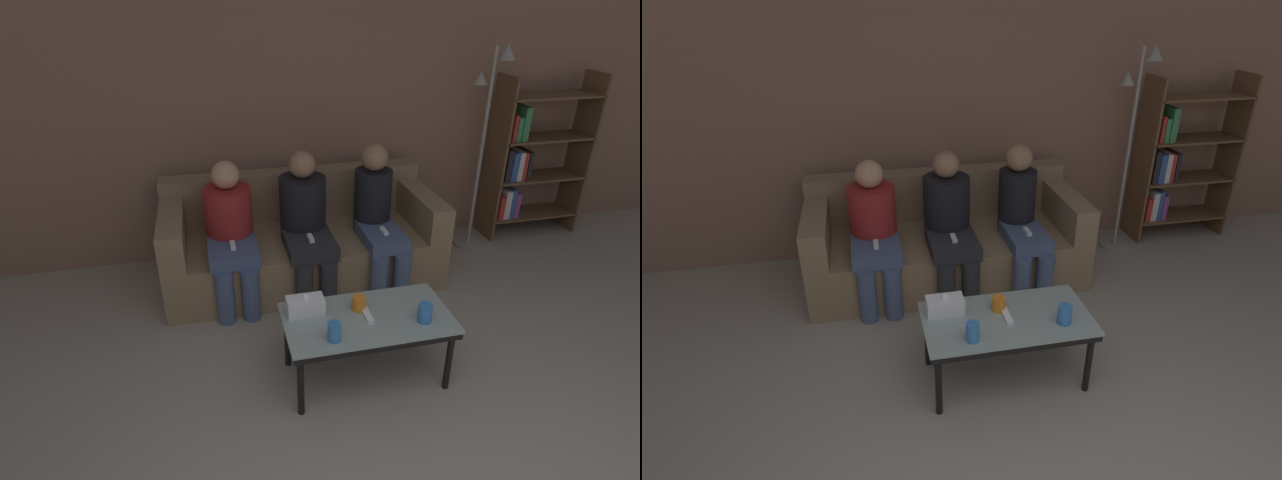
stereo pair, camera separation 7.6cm
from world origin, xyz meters
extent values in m
cube|color=#8C6651|center=(0.00, 3.53, 1.30)|extent=(12.00, 0.06, 2.60)
cube|color=#897051|center=(0.00, 2.94, 0.20)|extent=(2.16, 0.93, 0.40)
cube|color=#897051|center=(0.00, 3.30, 0.61)|extent=(2.16, 0.20, 0.41)
cube|color=#897051|center=(-0.99, 2.94, 0.54)|extent=(0.18, 0.93, 0.28)
cube|color=#897051|center=(0.99, 2.94, 0.54)|extent=(0.18, 0.93, 0.28)
cube|color=#8C9E99|center=(0.14, 1.67, 0.44)|extent=(0.99, 0.52, 0.02)
cube|color=black|center=(0.14, 1.67, 0.41)|extent=(0.97, 0.51, 0.04)
cylinder|color=black|center=(-0.31, 1.46, 0.19)|extent=(0.04, 0.04, 0.39)
cylinder|color=black|center=(0.58, 1.46, 0.19)|extent=(0.04, 0.04, 0.39)
cylinder|color=black|center=(-0.31, 1.88, 0.19)|extent=(0.04, 0.04, 0.39)
cylinder|color=black|center=(0.58, 1.88, 0.19)|extent=(0.04, 0.04, 0.39)
cylinder|color=#3372BF|center=(-0.11, 1.51, 0.50)|extent=(0.07, 0.07, 0.11)
cylinder|color=orange|center=(0.11, 1.76, 0.49)|extent=(0.08, 0.08, 0.09)
cylinder|color=#3372BF|center=(0.44, 1.55, 0.50)|extent=(0.08, 0.08, 0.12)
cube|color=white|center=(-0.21, 1.79, 0.50)|extent=(0.22, 0.12, 0.10)
sphere|color=white|center=(-0.21, 1.79, 0.56)|extent=(0.04, 0.04, 0.04)
cube|color=white|center=(0.14, 1.67, 0.46)|extent=(0.04, 0.15, 0.02)
cube|color=brown|center=(1.88, 3.30, 0.75)|extent=(0.02, 0.32, 1.50)
cube|color=brown|center=(2.77, 3.30, 0.75)|extent=(0.02, 0.32, 1.50)
cube|color=brown|center=(2.32, 3.30, 0.19)|extent=(0.89, 0.32, 0.02)
cube|color=red|center=(1.96, 3.30, 0.31)|extent=(0.05, 0.24, 0.22)
cube|color=silver|center=(2.02, 3.30, 0.34)|extent=(0.06, 0.24, 0.28)
cube|color=#33569E|center=(2.08, 3.30, 0.34)|extent=(0.04, 0.24, 0.29)
cube|color=#8E4293|center=(2.13, 3.30, 0.32)|extent=(0.05, 0.24, 0.24)
cube|color=brown|center=(2.32, 3.30, 0.56)|extent=(0.89, 0.32, 0.02)
cube|color=#232328|center=(1.97, 3.30, 0.72)|extent=(0.05, 0.24, 0.30)
cube|color=#33569E|center=(2.03, 3.30, 0.71)|extent=(0.06, 0.24, 0.27)
cube|color=silver|center=(2.08, 3.30, 0.71)|extent=(0.05, 0.24, 0.27)
cube|color=red|center=(2.13, 3.30, 0.70)|extent=(0.03, 0.24, 0.26)
cube|color=#232328|center=(2.18, 3.30, 0.71)|extent=(0.04, 0.24, 0.27)
cube|color=brown|center=(2.32, 3.30, 0.94)|extent=(0.89, 0.32, 0.02)
cube|color=red|center=(1.96, 3.30, 1.06)|extent=(0.03, 0.24, 0.23)
cube|color=#38844C|center=(2.00, 3.30, 1.05)|extent=(0.04, 0.24, 0.21)
cube|color=#38844C|center=(2.06, 3.30, 1.10)|extent=(0.06, 0.24, 0.29)
cube|color=brown|center=(2.32, 3.30, 1.31)|extent=(0.89, 0.32, 0.02)
cylinder|color=gray|center=(1.63, 3.15, 0.01)|extent=(0.26, 0.26, 0.02)
cylinder|color=gray|center=(1.63, 3.15, 0.88)|extent=(0.03, 0.03, 1.76)
cone|color=gray|center=(1.73, 3.15, 1.71)|extent=(0.14, 0.14, 0.12)
cone|color=gray|center=(1.55, 3.19, 1.51)|extent=(0.12, 0.12, 0.10)
cylinder|color=#47567A|center=(-0.66, 2.44, 0.20)|extent=(0.13, 0.13, 0.40)
cylinder|color=#47567A|center=(-0.48, 2.44, 0.20)|extent=(0.13, 0.13, 0.40)
cube|color=#47567A|center=(-0.57, 2.66, 0.45)|extent=(0.35, 0.44, 0.10)
cylinder|color=maroon|center=(-0.57, 2.89, 0.63)|extent=(0.35, 0.35, 0.45)
sphere|color=tan|center=(-0.57, 2.89, 0.96)|extent=(0.21, 0.21, 0.21)
cube|color=white|center=(-0.57, 2.62, 0.52)|extent=(0.04, 0.12, 0.02)
cylinder|color=#28282D|center=(-0.09, 2.42, 0.20)|extent=(0.13, 0.13, 0.40)
cylinder|color=#28282D|center=(0.09, 2.42, 0.20)|extent=(0.13, 0.13, 0.40)
cube|color=#28282D|center=(0.00, 2.65, 0.45)|extent=(0.36, 0.47, 0.10)
cylinder|color=black|center=(0.00, 2.89, 0.65)|extent=(0.36, 0.36, 0.49)
sphere|color=#997051|center=(0.00, 2.89, 0.99)|extent=(0.20, 0.20, 0.20)
cube|color=white|center=(0.00, 2.60, 0.52)|extent=(0.04, 0.12, 0.02)
cylinder|color=#47567A|center=(0.48, 2.40, 0.20)|extent=(0.13, 0.13, 0.40)
cylinder|color=#47567A|center=(0.66, 2.40, 0.20)|extent=(0.13, 0.13, 0.40)
cube|color=#47567A|center=(0.57, 2.64, 0.45)|extent=(0.29, 0.48, 0.10)
cylinder|color=black|center=(0.57, 2.89, 0.65)|extent=(0.29, 0.29, 0.50)
sphere|color=#997051|center=(0.57, 2.89, 1.01)|extent=(0.21, 0.21, 0.21)
cube|color=white|center=(0.57, 2.60, 0.52)|extent=(0.04, 0.12, 0.02)
camera|label=1|loc=(-0.69, -0.59, 2.17)|focal=28.00mm
camera|label=2|loc=(-0.61, -0.61, 2.17)|focal=28.00mm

